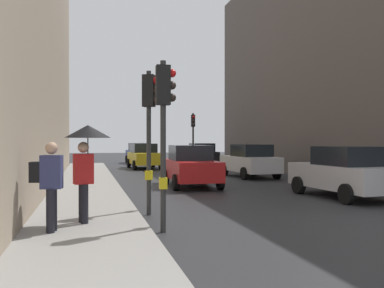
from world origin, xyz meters
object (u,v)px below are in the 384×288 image
(car_blue_van, at_px, (140,153))
(car_white_compact, at_px, (250,161))
(traffic_light_far_median, at_px, (193,131))
(pedestrian_with_umbrella, at_px, (86,146))
(traffic_light_near_left, at_px, (164,114))
(car_yellow_taxi, at_px, (144,156))
(traffic_light_near_right, at_px, (150,116))
(car_silver_hatchback, at_px, (344,172))
(pedestrian_with_grey_backpack, at_px, (49,181))
(car_dark_suv, at_px, (201,154))
(car_red_sedan, at_px, (191,166))

(car_blue_van, height_order, car_white_compact, same)
(traffic_light_far_median, bearing_deg, pedestrian_with_umbrella, -111.08)
(car_white_compact, bearing_deg, traffic_light_near_left, -119.61)
(car_blue_van, xyz_separation_m, car_yellow_taxi, (-0.52, -6.85, 0.00))
(traffic_light_near_left, bearing_deg, car_white_compact, 60.39)
(traffic_light_near_right, height_order, car_white_compact, traffic_light_near_right)
(car_silver_hatchback, xyz_separation_m, pedestrian_with_grey_backpack, (-9.27, -3.91, 0.29))
(car_yellow_taxi, height_order, pedestrian_with_grey_backpack, pedestrian_with_grey_backpack)
(traffic_light_near_left, xyz_separation_m, car_silver_hatchback, (6.95, 3.79, -1.64))
(traffic_light_far_median, bearing_deg, car_dark_suv, 66.13)
(car_red_sedan, height_order, car_silver_hatchback, same)
(pedestrian_with_grey_backpack, bearing_deg, traffic_light_far_median, 67.88)
(car_blue_van, distance_m, car_red_sedan, 18.92)
(traffic_light_near_left, bearing_deg, pedestrian_with_umbrella, 157.42)
(traffic_light_near_left, xyz_separation_m, pedestrian_with_umbrella, (-1.61, 0.67, -0.68))
(car_blue_van, bearing_deg, pedestrian_with_umbrella, -99.40)
(traffic_light_near_left, height_order, car_yellow_taxi, traffic_light_near_left)
(car_blue_van, xyz_separation_m, car_white_compact, (4.03, -15.42, 0.00))
(traffic_light_near_right, bearing_deg, car_white_compact, 55.42)
(car_dark_suv, bearing_deg, car_silver_hatchback, -90.46)
(car_dark_suv, distance_m, car_yellow_taxi, 5.22)
(traffic_light_near_right, bearing_deg, pedestrian_with_umbrella, -137.90)
(traffic_light_near_right, distance_m, car_dark_suv, 21.88)
(car_red_sedan, xyz_separation_m, car_yellow_taxi, (-0.42, 12.07, 0.00))
(traffic_light_near_right, height_order, traffic_light_near_left, traffic_light_near_right)
(traffic_light_far_median, relative_size, car_blue_van, 0.90)
(traffic_light_near_left, relative_size, car_blue_van, 0.85)
(car_dark_suv, height_order, pedestrian_with_grey_backpack, pedestrian_with_grey_backpack)
(car_red_sedan, bearing_deg, car_dark_suv, 72.87)
(car_blue_van, distance_m, pedestrian_with_umbrella, 27.21)
(car_dark_suv, bearing_deg, car_white_compact, -91.28)
(car_blue_van, bearing_deg, traffic_light_near_left, -95.89)
(car_silver_hatchback, distance_m, pedestrian_with_grey_backpack, 10.06)
(pedestrian_with_grey_backpack, bearing_deg, car_silver_hatchback, 22.87)
(traffic_light_near_left, bearing_deg, traffic_light_near_right, 90.07)
(car_blue_van, bearing_deg, pedestrian_with_grey_backpack, -100.57)
(traffic_light_near_left, xyz_separation_m, pedestrian_with_grey_backpack, (-2.32, -0.12, -1.36))
(pedestrian_with_umbrella, bearing_deg, car_white_compact, 53.41)
(traffic_light_near_left, bearing_deg, car_red_sedan, 72.31)
(car_yellow_taxi, relative_size, pedestrian_with_grey_backpack, 2.42)
(pedestrian_with_grey_backpack, bearing_deg, car_dark_suv, 67.60)
(traffic_light_far_median, bearing_deg, car_white_compact, -79.55)
(car_yellow_taxi, bearing_deg, traffic_light_near_right, -97.14)
(pedestrian_with_umbrella, xyz_separation_m, pedestrian_with_grey_backpack, (-0.71, -0.79, -0.68))
(traffic_light_near_right, height_order, pedestrian_with_grey_backpack, traffic_light_near_right)
(traffic_light_near_right, height_order, car_blue_van, traffic_light_near_right)
(pedestrian_with_umbrella, bearing_deg, traffic_light_far_median, 68.92)
(car_silver_hatchback, bearing_deg, traffic_light_near_left, -151.39)
(car_red_sedan, bearing_deg, car_white_compact, 40.31)
(traffic_light_near_right, xyz_separation_m, traffic_light_far_median, (5.55, 17.10, 0.06))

